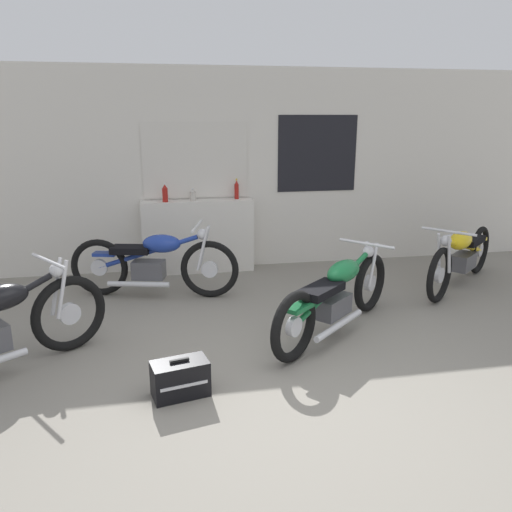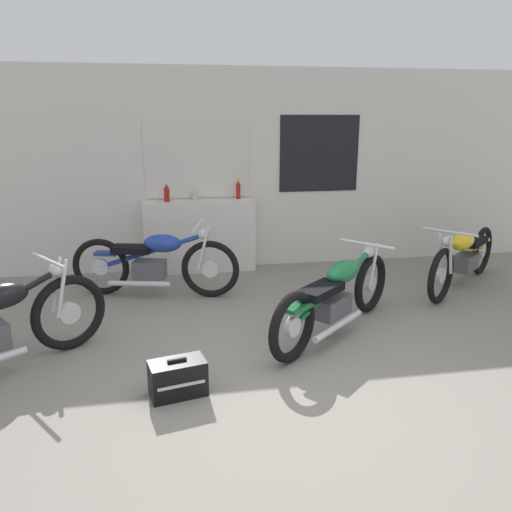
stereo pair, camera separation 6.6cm
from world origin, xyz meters
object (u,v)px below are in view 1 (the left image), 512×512
motorcycle_yellow (462,255)px  hard_case_black (180,379)px  motorcycle_blue (154,262)px  motorcycle_green (337,295)px  bottle_center (237,190)px  bottle_left_center (193,195)px  bottle_leftmost (165,193)px

motorcycle_yellow → hard_case_black: size_ratio=3.59×
motorcycle_blue → motorcycle_green: motorcycle_blue is taller
bottle_center → hard_case_black: (-0.95, -3.33, -1.00)m
bottle_left_center → bottle_center: (0.61, 0.02, 0.05)m
motorcycle_blue → motorcycle_green: bearing=-38.3°
motorcycle_blue → motorcycle_yellow: motorcycle_blue is taller
motorcycle_blue → hard_case_black: (0.22, -2.35, -0.29)m
bottle_leftmost → bottle_left_center: size_ratio=1.56×
motorcycle_yellow → motorcycle_green: motorcycle_yellow is taller
bottle_center → motorcycle_blue: 1.68m
motorcycle_green → hard_case_black: (-1.61, -0.91, -0.27)m
bottle_leftmost → motorcycle_blue: size_ratio=0.13×
bottle_leftmost → motorcycle_yellow: bottle_leftmost is taller
bottle_left_center → motorcycle_green: (1.27, -2.40, -0.68)m
bottle_center → hard_case_black: bottle_center is taller
motorcycle_yellow → hard_case_black: bearing=-151.3°
bottle_leftmost → hard_case_black: size_ratio=0.54×
motorcycle_blue → hard_case_black: 2.38m
bottle_left_center → bottle_leftmost: bearing=-171.9°
motorcycle_yellow → hard_case_black: (-3.68, -2.02, -0.28)m
motorcycle_green → motorcycle_blue: bearing=141.7°
bottle_left_center → motorcycle_yellow: (3.35, -1.29, -0.67)m
bottle_center → motorcycle_blue: bottle_center is taller
bottle_left_center → hard_case_black: 3.46m
motorcycle_blue → motorcycle_green: 2.33m
hard_case_black → motorcycle_green: bearing=29.6°
bottle_center → motorcycle_green: bearing=-74.8°
bottle_leftmost → motorcycle_yellow: (3.72, -1.24, -0.72)m
motorcycle_green → hard_case_black: bearing=-150.4°
bottle_center → motorcycle_yellow: (2.73, -1.31, -0.73)m
bottle_leftmost → motorcycle_green: bottle_leftmost is taller
motorcycle_green → bottle_center: bearing=105.2°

